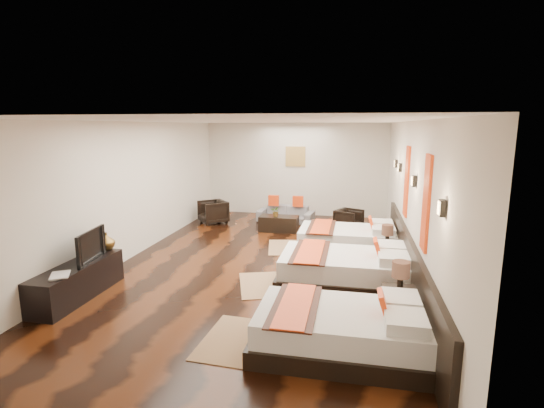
% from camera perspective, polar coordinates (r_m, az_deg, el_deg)
% --- Properties ---
extents(floor, '(5.50, 9.50, 0.01)m').
position_cam_1_polar(floor, '(8.23, -1.64, -8.40)').
color(floor, black).
rests_on(floor, ground).
extents(ceiling, '(5.50, 9.50, 0.01)m').
position_cam_1_polar(ceiling, '(7.76, -1.75, 11.49)').
color(ceiling, white).
rests_on(ceiling, floor).
extents(back_wall, '(5.50, 0.01, 2.80)m').
position_cam_1_polar(back_wall, '(12.51, 3.28, 4.83)').
color(back_wall, silver).
rests_on(back_wall, floor).
extents(left_wall, '(0.01, 9.50, 2.80)m').
position_cam_1_polar(left_wall, '(8.91, -19.20, 1.78)').
color(left_wall, silver).
rests_on(left_wall, floor).
extents(right_wall, '(0.01, 9.50, 2.80)m').
position_cam_1_polar(right_wall, '(7.73, 18.56, 0.51)').
color(right_wall, silver).
rests_on(right_wall, floor).
extents(headboard_panel, '(0.08, 6.60, 0.90)m').
position_cam_1_polar(headboard_panel, '(7.19, 18.54, -8.08)').
color(headboard_panel, black).
rests_on(headboard_panel, floor).
extents(bed_near, '(2.10, 1.32, 0.80)m').
position_cam_1_polar(bed_near, '(5.27, 9.75, -16.91)').
color(bed_near, black).
rests_on(bed_near, floor).
extents(bed_mid, '(2.25, 1.42, 0.86)m').
position_cam_1_polar(bed_mid, '(7.20, 10.34, -8.95)').
color(bed_mid, black).
rests_on(bed_mid, floor).
extents(bed_far, '(2.13, 1.34, 0.81)m').
position_cam_1_polar(bed_far, '(9.05, 10.61, -4.94)').
color(bed_far, black).
rests_on(bed_far, floor).
extents(nightstand_a, '(0.46, 0.46, 0.90)m').
position_cam_1_polar(nightstand_a, '(6.08, 17.30, -12.91)').
color(nightstand_a, black).
rests_on(nightstand_a, floor).
extents(nightstand_b, '(0.42, 0.42, 0.83)m').
position_cam_1_polar(nightstand_b, '(8.36, 15.68, -6.40)').
color(nightstand_b, black).
rests_on(nightstand_b, floor).
extents(jute_mat_near, '(0.82, 1.24, 0.01)m').
position_cam_1_polar(jute_mat_near, '(5.57, -5.44, -18.29)').
color(jute_mat_near, '#916D4A').
rests_on(jute_mat_near, floor).
extents(jute_mat_mid, '(1.08, 1.37, 0.01)m').
position_cam_1_polar(jute_mat_mid, '(7.21, -1.38, -11.21)').
color(jute_mat_mid, '#916D4A').
rests_on(jute_mat_mid, floor).
extents(jute_mat_far, '(0.96, 1.32, 0.01)m').
position_cam_1_polar(jute_mat_far, '(9.30, 1.87, -6.07)').
color(jute_mat_far, '#916D4A').
rests_on(jute_mat_far, floor).
extents(tv_console, '(0.50, 1.80, 0.55)m').
position_cam_1_polar(tv_console, '(7.33, -25.47, -9.68)').
color(tv_console, black).
rests_on(tv_console, floor).
extents(tv, '(0.25, 0.90, 0.51)m').
position_cam_1_polar(tv, '(7.30, -24.54, -5.31)').
color(tv, black).
rests_on(tv, tv_console).
extents(book, '(0.40, 0.43, 0.03)m').
position_cam_1_polar(book, '(6.81, -28.60, -8.89)').
color(book, black).
rests_on(book, tv_console).
extents(figurine, '(0.31, 0.31, 0.31)m').
position_cam_1_polar(figurine, '(7.84, -22.14, -4.82)').
color(figurine, brown).
rests_on(figurine, tv_console).
extents(sofa, '(1.66, 0.82, 0.46)m').
position_cam_1_polar(sofa, '(11.68, 1.92, -1.40)').
color(sofa, slate).
rests_on(sofa, floor).
extents(armchair_left, '(0.99, 0.99, 0.65)m').
position_cam_1_polar(armchair_left, '(11.61, -8.23, -1.11)').
color(armchair_left, black).
rests_on(armchair_left, floor).
extents(armchair_right, '(0.83, 0.82, 0.57)m').
position_cam_1_polar(armchair_right, '(10.89, 10.68, -2.21)').
color(armchair_right, black).
rests_on(armchair_right, floor).
extents(coffee_table, '(1.01, 0.51, 0.40)m').
position_cam_1_polar(coffee_table, '(10.67, 0.98, -2.75)').
color(coffee_table, black).
rests_on(coffee_table, floor).
extents(table_plant, '(0.27, 0.25, 0.27)m').
position_cam_1_polar(table_plant, '(10.56, 0.56, -1.05)').
color(table_plant, '#235B1E').
rests_on(table_plant, coffee_table).
extents(orange_panel_a, '(0.04, 0.40, 1.30)m').
position_cam_1_polar(orange_panel_a, '(5.83, 20.74, 0.12)').
color(orange_panel_a, '#D86014').
rests_on(orange_panel_a, right_wall).
extents(orange_panel_b, '(0.04, 0.40, 1.30)m').
position_cam_1_polar(orange_panel_b, '(7.98, 18.30, 3.02)').
color(orange_panel_b, '#D86014').
rests_on(orange_panel_b, right_wall).
extents(sconce_near, '(0.07, 0.12, 0.18)m').
position_cam_1_polar(sconce_near, '(4.73, 22.62, -0.52)').
color(sconce_near, black).
rests_on(sconce_near, right_wall).
extents(sconce_mid, '(0.07, 0.12, 0.18)m').
position_cam_1_polar(sconce_mid, '(6.88, 19.20, 3.04)').
color(sconce_mid, black).
rests_on(sconce_mid, right_wall).
extents(sconce_far, '(0.07, 0.12, 0.18)m').
position_cam_1_polar(sconce_far, '(9.05, 17.40, 4.89)').
color(sconce_far, black).
rests_on(sconce_far, right_wall).
extents(sconce_lounge, '(0.07, 0.12, 0.18)m').
position_cam_1_polar(sconce_lounge, '(9.94, 16.90, 5.42)').
color(sconce_lounge, black).
rests_on(sconce_lounge, right_wall).
extents(gold_artwork, '(0.60, 0.04, 0.60)m').
position_cam_1_polar(gold_artwork, '(12.45, 3.29, 6.65)').
color(gold_artwork, '#AD873F').
rests_on(gold_artwork, back_wall).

